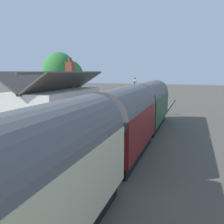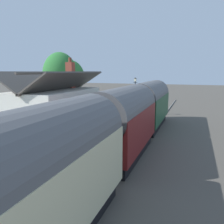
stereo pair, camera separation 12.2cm
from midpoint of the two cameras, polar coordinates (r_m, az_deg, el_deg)
The scene contains 16 objects.
ground_plane at distance 19.77m, azimuth 4.24°, elevation -5.49°, with size 160.00×160.00×0.00m, color #4C473F.
platform at distance 21.03m, azimuth -6.36°, elevation -3.34°, with size 32.00×6.02×0.88m, color gray.
platform_edge_coping at distance 19.89m, azimuth 0.99°, elevation -2.73°, with size 32.00×0.36×0.02m, color beige.
rail_near at distance 19.41m, azimuth 8.88°, elevation -5.66°, with size 52.00×0.08×0.14m, color gray.
rail_far at distance 19.71m, azimuth 4.75°, elevation -5.33°, with size 52.00×0.08×0.14m, color gray.
train at distance 14.65m, azimuth 2.93°, elevation -2.04°, with size 24.81×2.73×4.32m.
station_building at distance 17.43m, azimuth -13.70°, elevation 0.66°, with size 7.66×4.10×5.44m.
bench_near_building at distance 22.63m, azimuth -2.38°, elevation 0.02°, with size 1.42×0.49×0.88m.
bench_mid_platform at distance 30.51m, azimuth 4.08°, elevation 2.58°, with size 1.40×0.45×0.88m.
bench_platform_end at distance 24.77m, azimuth 0.17°, elevation 0.90°, with size 1.41×0.48×0.88m.
bench_by_lamp at distance 11.83m, azimuth -26.11°, elevation -10.32°, with size 1.41×0.48×0.88m.
planter_bench_right at distance 25.72m, azimuth -5.21°, elevation 0.90°, with size 0.42×0.42×0.68m.
planter_edge_near at distance 26.87m, azimuth 4.75°, elevation 1.40°, with size 0.51×0.51×0.80m.
lamp_post_platform at distance 27.90m, azimuth 5.45°, elevation 6.17°, with size 0.32×0.50×3.66m.
tree_mid_background at distance 37.65m, azimuth -10.67°, elevation 8.57°, with size 4.88×4.63×7.04m.
tree_far_right at distance 26.99m, azimuth -12.84°, elevation 8.98°, with size 3.89×3.76×7.36m.
Camera 1 is at (-18.43, -4.90, 5.25)m, focal length 37.31 mm.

